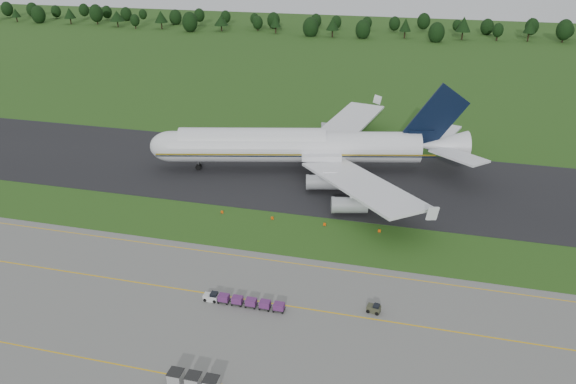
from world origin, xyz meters
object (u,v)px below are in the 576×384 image
(uld_row, at_px, (193,381))
(baggage_train, at_px, (243,301))
(aircraft, at_px, (301,146))
(edge_markers, at_px, (298,221))
(utility_cart, at_px, (374,309))

(uld_row, bearing_deg, baggage_train, 88.11)
(aircraft, distance_m, edge_markers, 27.50)
(aircraft, xyz_separation_m, uld_row, (2.97, -72.17, -5.11))
(aircraft, relative_size, edge_markers, 2.35)
(aircraft, bearing_deg, edge_markers, -78.00)
(aircraft, relative_size, baggage_train, 5.85)
(utility_cart, bearing_deg, uld_row, -134.17)
(baggage_train, bearing_deg, edge_markers, 85.88)
(aircraft, distance_m, baggage_train, 54.95)
(baggage_train, relative_size, edge_markers, 0.40)
(utility_cart, height_order, edge_markers, utility_cart)
(uld_row, relative_size, edge_markers, 0.20)
(aircraft, xyz_separation_m, utility_cart, (23.24, -51.31, -5.49))
(utility_cart, bearing_deg, baggage_train, -170.57)
(utility_cart, relative_size, uld_row, 0.33)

